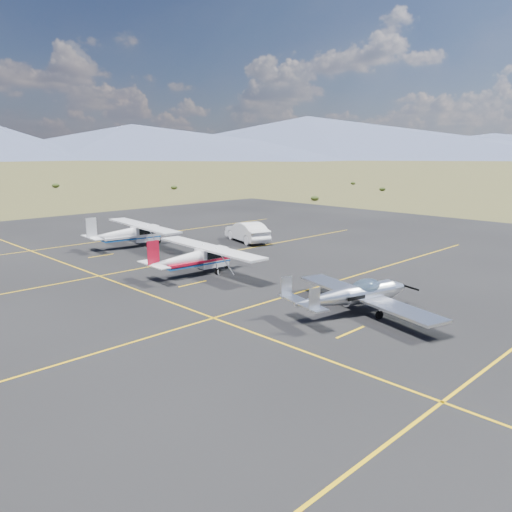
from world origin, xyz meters
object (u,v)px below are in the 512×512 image
aircraft_plain (131,233)px  sedan (247,232)px  aircraft_cessna (197,257)px  aircraft_low_wing (355,295)px

aircraft_plain → sedan: size_ratio=2.00×
sedan → aircraft_cessna: bearing=47.2°
aircraft_low_wing → aircraft_cessna: size_ratio=0.92×
aircraft_cessna → aircraft_plain: 10.95m
aircraft_plain → sedan: aircraft_plain is taller
aircraft_low_wing → aircraft_plain: (1.20, 22.13, 0.22)m
aircraft_low_wing → aircraft_plain: size_ratio=0.87×
aircraft_low_wing → aircraft_plain: 22.16m
sedan → aircraft_low_wing: bearing=77.6°
aircraft_cessna → aircraft_plain: bearing=84.6°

